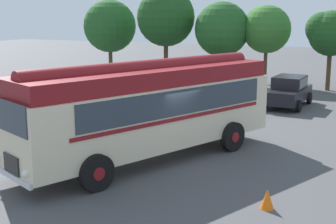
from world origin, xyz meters
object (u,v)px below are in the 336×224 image
at_px(vintage_bus, 149,106).
at_px(car_mid_left, 198,84).
at_px(car_near_left, 154,82).
at_px(traffic_cone, 267,199).
at_px(car_mid_right, 239,89).
at_px(car_far_right, 289,91).

distance_m(vintage_bus, car_mid_left, 12.72).
xyz_separation_m(car_near_left, traffic_cone, (10.58, -14.48, -0.57)).
distance_m(vintage_bus, car_near_left, 13.33).
height_order(car_near_left, car_mid_right, same).
height_order(vintage_bus, car_mid_left, vintage_bus).
relative_size(car_mid_left, car_mid_right, 0.98).
height_order(car_mid_left, car_far_right, same).
height_order(car_mid_left, traffic_cone, car_mid_left).
bearing_deg(vintage_bus, traffic_cone, -28.14).
bearing_deg(car_far_right, car_near_left, 178.85).
bearing_deg(traffic_cone, car_near_left, 126.16).
bearing_deg(car_near_left, car_mid_left, 7.60).
relative_size(car_far_right, traffic_cone, 7.81).
distance_m(vintage_bus, car_far_right, 12.09).
distance_m(vintage_bus, traffic_cone, 5.62).
relative_size(car_mid_left, traffic_cone, 7.86).
relative_size(vintage_bus, car_mid_right, 2.33).
xyz_separation_m(car_mid_left, traffic_cone, (7.72, -14.86, -0.57)).
distance_m(car_mid_right, car_far_right, 2.71).
xyz_separation_m(car_mid_right, traffic_cone, (4.86, -13.89, -0.57)).
distance_m(car_mid_left, traffic_cone, 16.76).
bearing_deg(car_far_right, car_mid_right, -171.08).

